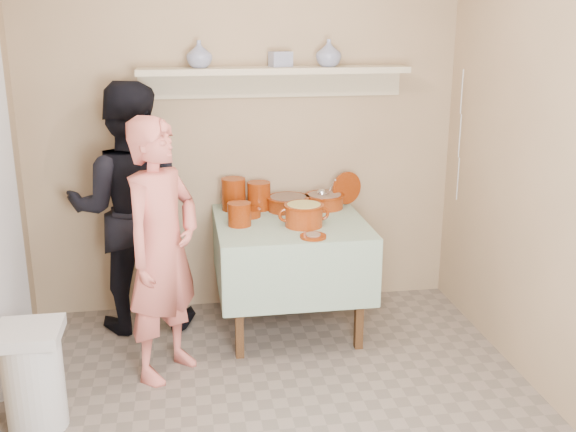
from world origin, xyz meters
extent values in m
cylinder|color=#681A00|center=(-0.09, 1.59, 0.87)|extent=(0.17, 0.17, 0.22)
cylinder|color=#681A00|center=(0.08, 1.57, 0.86)|extent=(0.16, 0.16, 0.19)
cylinder|color=#681A00|center=(-0.09, 1.22, 0.84)|extent=(0.15, 0.15, 0.15)
cylinder|color=#681A00|center=(-0.01, 1.41, 0.79)|extent=(0.17, 0.17, 0.05)
cylinder|color=#681A00|center=(0.71, 1.60, 0.88)|extent=(0.23, 0.11, 0.23)
imported|color=navy|center=(0.56, 1.60, 1.81)|extent=(0.21, 0.21, 0.18)
imported|color=navy|center=(-0.29, 1.62, 1.81)|extent=(0.24, 0.24, 0.17)
cube|color=navy|center=(0.24, 1.64, 1.77)|extent=(0.16, 0.13, 0.10)
imported|color=#CB6257|center=(-0.57, 0.80, 0.77)|extent=(0.64, 0.66, 1.53)
imported|color=black|center=(-0.79, 1.48, 0.83)|extent=(0.83, 0.66, 1.66)
cube|color=tan|center=(0.00, 1.76, 1.30)|extent=(3.00, 0.02, 2.60)
cube|color=tan|center=(0.00, -1.76, 1.30)|extent=(3.00, 0.02, 2.60)
cube|color=#4C2D16|center=(-0.13, 0.90, 0.35)|extent=(0.05, 0.05, 0.71)
cube|color=#4C2D16|center=(0.63, 0.90, 0.35)|extent=(0.05, 0.05, 0.71)
cube|color=#4C2D16|center=(-0.13, 1.66, 0.35)|extent=(0.05, 0.05, 0.71)
cube|color=#4C2D16|center=(0.63, 1.66, 0.35)|extent=(0.05, 0.05, 0.71)
cube|color=#4C2D16|center=(0.25, 1.28, 0.73)|extent=(0.90, 0.90, 0.04)
cube|color=#1E5932|center=(0.25, 1.28, 0.76)|extent=(0.96, 0.96, 0.01)
cube|color=#1E5932|center=(0.25, 0.80, 0.54)|extent=(0.96, 0.01, 0.44)
cube|color=#1E5932|center=(0.25, 1.76, 0.54)|extent=(0.96, 0.01, 0.44)
cube|color=#1E5932|center=(-0.23, 1.28, 0.54)|extent=(0.01, 0.96, 0.44)
cube|color=#1E5932|center=(0.73, 1.28, 0.54)|extent=(0.01, 0.96, 0.44)
cylinder|color=#6E1B01|center=(0.27, 1.51, 0.81)|extent=(0.28, 0.28, 0.09)
cylinder|color=#681A00|center=(0.27, 1.51, 0.85)|extent=(0.30, 0.30, 0.01)
cylinder|color=brown|center=(0.27, 1.51, 0.83)|extent=(0.25, 0.25, 0.05)
cylinder|color=#6E1B01|center=(0.53, 1.54, 0.81)|extent=(0.26, 0.26, 0.09)
cylinder|color=#681A00|center=(0.53, 1.54, 0.85)|extent=(0.28, 0.28, 0.01)
cylinder|color=#8C6B54|center=(0.53, 1.54, 0.83)|extent=(0.23, 0.23, 0.05)
cylinder|color=silver|center=(0.55, 1.41, 0.94)|extent=(0.01, 0.22, 0.16)
sphere|color=silver|center=(0.51, 1.53, 0.87)|extent=(0.07, 0.07, 0.07)
cylinder|color=#6E1B01|center=(0.32, 1.14, 0.83)|extent=(0.24, 0.24, 0.14)
cylinder|color=#681A00|center=(0.32, 1.14, 0.90)|extent=(0.25, 0.25, 0.01)
cylinder|color=tan|center=(0.32, 1.14, 0.88)|extent=(0.21, 0.21, 0.05)
torus|color=#681A00|center=(0.20, 1.14, 0.84)|extent=(0.09, 0.02, 0.09)
torus|color=#681A00|center=(0.44, 1.14, 0.84)|extent=(0.09, 0.02, 0.09)
cylinder|color=#681A00|center=(0.33, 0.90, 0.77)|extent=(0.16, 0.16, 0.02)
cylinder|color=#8C6B54|center=(0.33, 0.90, 0.78)|extent=(0.09, 0.09, 0.01)
cube|color=#C0B08E|center=(0.20, 1.62, 1.70)|extent=(1.80, 0.25, 0.04)
cube|color=#C0B08E|center=(0.20, 1.74, 1.60)|extent=(1.80, 0.02, 0.18)
cylinder|color=silver|center=(-1.23, 0.33, 0.25)|extent=(0.30, 0.30, 0.50)
cube|color=silver|center=(-1.23, 0.33, 0.53)|extent=(0.32, 0.32, 0.06)
cylinder|color=silver|center=(1.47, 1.50, 1.55)|extent=(0.01, 0.01, 0.30)
cylinder|color=silver|center=(1.47, 1.48, 1.25)|extent=(0.01, 0.01, 0.30)
cylinder|color=silver|center=(1.47, 1.46, 0.95)|extent=(0.01, 0.01, 0.30)
camera|label=1|loc=(-0.43, -2.88, 2.04)|focal=42.00mm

